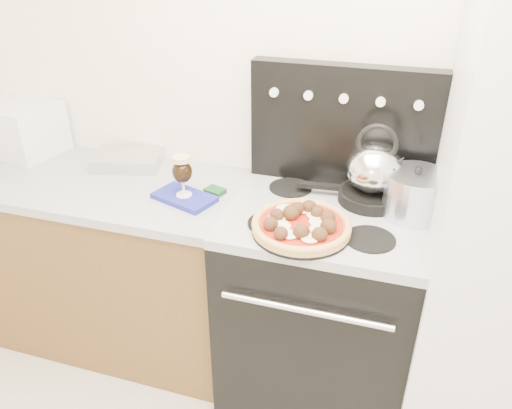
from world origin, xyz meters
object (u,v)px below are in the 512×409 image
at_px(toaster_oven, 18,127).
at_px(oven_mitt, 184,197).
at_px(pizza_pan, 301,231).
at_px(skillet, 370,196).
at_px(stove_body, 319,307).
at_px(pizza, 301,223).
at_px(beer_glass, 183,176).
at_px(base_cabinet, 100,262).
at_px(tea_kettle, 374,164).
at_px(stock_pot, 414,196).

xyz_separation_m(toaster_oven, oven_mitt, (0.98, -0.24, -0.11)).
relative_size(pizza_pan, skillet, 1.39).
relative_size(stove_body, pizza, 2.47).
bearing_deg(beer_glass, skillet, 13.26).
relative_size(oven_mitt, pizza_pan, 0.70).
xyz_separation_m(base_cabinet, pizza_pan, (1.04, -0.20, 0.50)).
height_order(pizza_pan, pizza, pizza).
bearing_deg(skillet, tea_kettle, 0.00).
xyz_separation_m(oven_mitt, skillet, (0.73, 0.17, 0.03)).
relative_size(stove_body, tea_kettle, 3.74).
bearing_deg(pizza, pizza_pan, 0.00).
relative_size(oven_mitt, skillet, 0.98).
xyz_separation_m(skillet, tea_kettle, (0.00, 0.00, 0.14)).
bearing_deg(base_cabinet, tea_kettle, 4.90).
distance_m(beer_glass, stock_pot, 0.90).
xyz_separation_m(stove_body, tea_kettle, (0.15, 0.13, 0.64)).
bearing_deg(beer_glass, base_cabinet, 172.90).
bearing_deg(stock_pot, base_cabinet, -178.12).
height_order(beer_glass, tea_kettle, tea_kettle).
bearing_deg(tea_kettle, stock_pot, -12.57).
xyz_separation_m(pizza_pan, tea_kettle, (0.21, 0.30, 0.16)).
distance_m(oven_mitt, pizza_pan, 0.53).
bearing_deg(tea_kettle, stove_body, -130.54).
distance_m(beer_glass, tea_kettle, 0.76).
height_order(toaster_oven, oven_mitt, toaster_oven).
bearing_deg(tea_kettle, pizza, -117.11).
bearing_deg(pizza_pan, beer_glass, 165.80).
height_order(beer_glass, stock_pot, beer_glass).
bearing_deg(stove_body, oven_mitt, -176.05).
distance_m(pizza_pan, skillet, 0.37).
bearing_deg(toaster_oven, skillet, 7.51).
bearing_deg(tea_kettle, skillet, 0.00).
bearing_deg(skillet, oven_mitt, -166.74).
height_order(stove_body, beer_glass, beer_glass).
bearing_deg(toaster_oven, pizza_pan, -4.14).
distance_m(beer_glass, skillet, 0.76).
xyz_separation_m(pizza, tea_kettle, (0.21, 0.30, 0.13)).
bearing_deg(beer_glass, stove_body, 3.95).
xyz_separation_m(beer_glass, pizza_pan, (0.52, -0.13, -0.08)).
height_order(base_cabinet, skillet, skillet).
height_order(toaster_oven, tea_kettle, tea_kettle).
bearing_deg(stove_body, stock_pot, 12.89).
bearing_deg(stove_body, toaster_oven, 172.86).
bearing_deg(base_cabinet, toaster_oven, 159.54).
bearing_deg(stock_pot, oven_mitt, -172.89).
distance_m(stove_body, pizza, 0.55).
relative_size(oven_mitt, pizza, 0.71).
xyz_separation_m(pizza, stock_pot, (0.38, 0.24, 0.05)).
distance_m(oven_mitt, beer_glass, 0.10).
height_order(stove_body, pizza_pan, pizza_pan).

